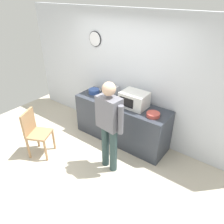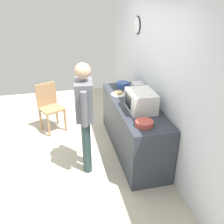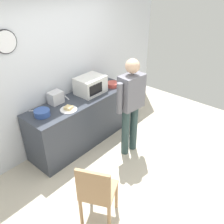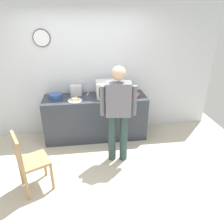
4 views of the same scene
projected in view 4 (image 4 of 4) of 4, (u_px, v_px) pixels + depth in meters
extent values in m
plane|color=beige|center=(94.00, 175.00, 3.45)|extent=(6.00, 6.00, 0.00)
cube|color=silver|center=(87.00, 72.00, 4.33)|extent=(5.40, 0.10, 2.60)
cylinder|color=white|center=(42.00, 38.00, 3.89)|extent=(0.29, 0.03, 0.29)
cylinder|color=black|center=(42.00, 38.00, 3.90)|extent=(0.31, 0.02, 0.31)
cube|color=#333842|center=(96.00, 117.00, 4.37)|extent=(2.02, 0.62, 0.89)
cube|color=silver|center=(109.00, 89.00, 4.18)|extent=(0.50, 0.38, 0.30)
cube|color=black|center=(107.00, 92.00, 3.99)|extent=(0.30, 0.01, 0.18)
cylinder|color=white|center=(75.00, 101.00, 4.00)|extent=(0.27, 0.27, 0.01)
cube|color=#DABD7F|center=(75.00, 99.00, 3.99)|extent=(0.14, 0.14, 0.05)
cylinder|color=#33519E|center=(56.00, 96.00, 4.09)|extent=(0.24, 0.24, 0.09)
cylinder|color=#C64C42|center=(133.00, 95.00, 4.18)|extent=(0.24, 0.24, 0.07)
cube|color=silver|center=(76.00, 90.00, 4.26)|extent=(0.22, 0.18, 0.20)
cube|color=silver|center=(57.00, 95.00, 4.30)|extent=(0.14, 0.13, 0.01)
cube|color=silver|center=(88.00, 94.00, 4.34)|extent=(0.06, 0.17, 0.01)
cylinder|color=#2C4242|center=(124.00, 138.00, 3.67)|extent=(0.13, 0.13, 0.88)
cylinder|color=#2C4242|center=(112.00, 138.00, 3.67)|extent=(0.13, 0.13, 0.88)
cube|color=slate|center=(118.00, 99.00, 3.36)|extent=(0.43, 0.29, 0.55)
cylinder|color=slate|center=(134.00, 101.00, 3.38)|extent=(0.09, 0.09, 0.50)
cylinder|color=slate|center=(103.00, 101.00, 3.37)|extent=(0.09, 0.09, 0.50)
sphere|color=#D1A889|center=(119.00, 73.00, 3.19)|extent=(0.22, 0.22, 0.22)
cylinder|color=#A87F56|center=(52.00, 177.00, 3.10)|extent=(0.04, 0.04, 0.45)
cylinder|color=#A87F56|center=(45.00, 164.00, 3.37)|extent=(0.04, 0.04, 0.45)
cylinder|color=#A87F56|center=(27.00, 187.00, 2.92)|extent=(0.04, 0.04, 0.45)
cylinder|color=#A87F56|center=(21.00, 172.00, 3.19)|extent=(0.04, 0.04, 0.45)
cube|color=#A87F56|center=(34.00, 161.00, 3.04)|extent=(0.53, 0.53, 0.04)
cube|color=#A87F56|center=(17.00, 151.00, 2.85)|extent=(0.21, 0.38, 0.45)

